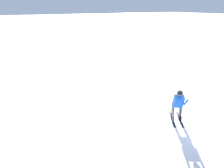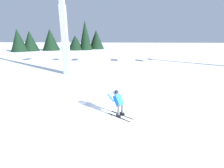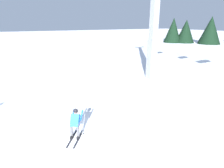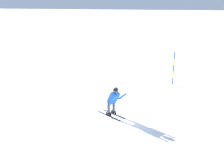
% 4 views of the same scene
% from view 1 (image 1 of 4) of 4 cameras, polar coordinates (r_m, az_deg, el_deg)
% --- Properties ---
extents(ground_plane, '(260.00, 260.00, 0.00)m').
position_cam_1_polar(ground_plane, '(11.14, 15.84, -8.12)').
color(ground_plane, white).
extents(skier_carving_main, '(1.63, 1.40, 1.66)m').
position_cam_1_polar(skier_carving_main, '(10.51, 16.04, -4.50)').
color(skier_carving_main, black).
rests_on(skier_carving_main, ground_plane).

